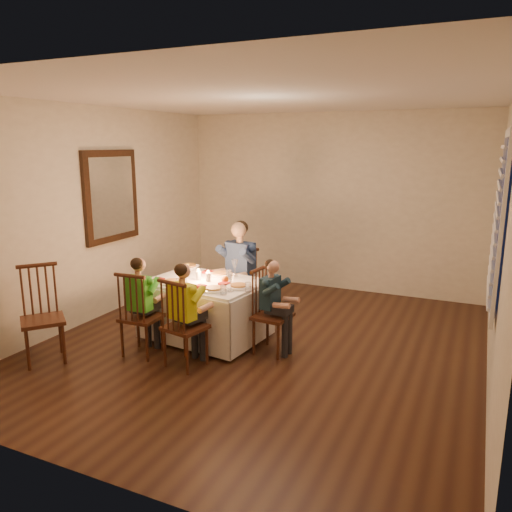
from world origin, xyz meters
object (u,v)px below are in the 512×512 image
at_px(chair_near_right, 186,365).
at_px(child_green, 143,354).
at_px(chair_adult, 240,319).
at_px(serving_bowl, 189,268).
at_px(chair_end, 272,352).
at_px(child_teal, 272,352).
at_px(chair_near_left, 143,354).
at_px(chair_extra, 47,361).
at_px(dining_table, 205,297).
at_px(child_yellow, 186,365).
at_px(adult, 240,319).

height_order(chair_near_right, child_green, child_green).
height_order(chair_adult, serving_bowl, serving_bowl).
xyz_separation_m(chair_near_right, chair_end, (0.65, 0.66, 0.00)).
bearing_deg(serving_bowl, child_teal, -17.88).
distance_m(chair_near_left, chair_extra, 0.96).
bearing_deg(chair_adult, child_teal, -33.97).
distance_m(dining_table, child_teal, 0.97).
height_order(chair_near_right, chair_end, same).
bearing_deg(child_yellow, chair_extra, 31.89).
distance_m(chair_near_left, serving_bowl, 1.23).
relative_size(child_yellow, child_teal, 1.04).
distance_m(chair_adult, serving_bowl, 0.92).
height_order(chair_end, child_teal, child_teal).
xyz_separation_m(chair_end, chair_extra, (-1.99, -1.16, 0.00)).
xyz_separation_m(dining_table, child_green, (-0.37, -0.68, -0.47)).
distance_m(chair_near_right, child_green, 0.56).
bearing_deg(chair_near_left, dining_table, -121.06).
bearing_deg(chair_near_right, adult, -73.82).
bearing_deg(child_yellow, dining_table, -63.73).
distance_m(chair_extra, serving_bowl, 1.86).
height_order(chair_near_left, adult, adult).
xyz_separation_m(chair_end, child_yellow, (-0.65, -0.66, 0.00)).
relative_size(chair_adult, child_teal, 0.90).
height_order(chair_near_right, child_teal, child_teal).
bearing_deg(child_yellow, adult, -73.82).
distance_m(child_green, child_teal, 1.36).
xyz_separation_m(dining_table, serving_bowl, (-0.42, 0.34, 0.22)).
distance_m(child_teal, serving_bowl, 1.50).
bearing_deg(chair_near_right, child_yellow, -0.00).
bearing_deg(child_teal, child_green, 121.62).
bearing_deg(child_green, chair_near_right, 172.26).
bearing_deg(dining_table, child_teal, 1.42).
xyz_separation_m(chair_adult, adult, (0.00, 0.00, 0.00)).
relative_size(dining_table, adult, 1.11).
bearing_deg(chair_near_right, dining_table, -63.73).
xyz_separation_m(child_green, child_teal, (1.21, 0.61, 0.00)).
height_order(chair_adult, chair_end, same).
bearing_deg(chair_adult, adult, 0.00).
bearing_deg(child_teal, adult, 49.98).
distance_m(chair_adult, adult, 0.00).
distance_m(dining_table, serving_bowl, 0.59).
bearing_deg(child_teal, serving_bowl, 77.09).
xyz_separation_m(adult, child_yellow, (0.13, -1.43, 0.00)).
height_order(chair_near_right, adult, adult).
xyz_separation_m(chair_near_right, child_yellow, (0.00, 0.00, 0.00)).
xyz_separation_m(chair_adult, serving_bowl, (-0.50, -0.37, 0.69)).
bearing_deg(dining_table, chair_extra, -126.49).
xyz_separation_m(chair_end, adult, (-0.78, 0.78, 0.00)).
relative_size(chair_adult, chair_near_right, 1.00).
bearing_deg(child_teal, chair_adult, 49.98).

